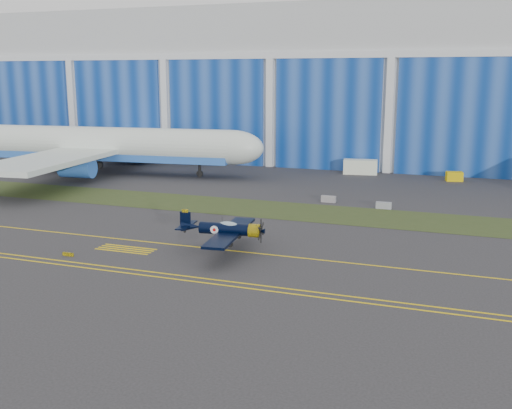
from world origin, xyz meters
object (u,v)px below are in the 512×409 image
(jetliner, at_px, (99,107))
(tug, at_px, (454,176))
(shipping_container, at_px, (360,167))
(warbird, at_px, (225,229))

(jetliner, bearing_deg, tug, 6.00)
(shipping_container, relative_size, tug, 2.23)
(jetliner, height_order, shipping_container, jetliner)
(warbird, bearing_deg, tug, 61.98)
(shipping_container, bearing_deg, warbird, -103.88)
(warbird, distance_m, jetliner, 55.46)
(warbird, xyz_separation_m, tug, (19.91, 50.07, -1.59))
(warbird, height_order, tug, warbird)
(warbird, bearing_deg, jetliner, 129.92)
(jetliner, relative_size, tug, 27.36)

